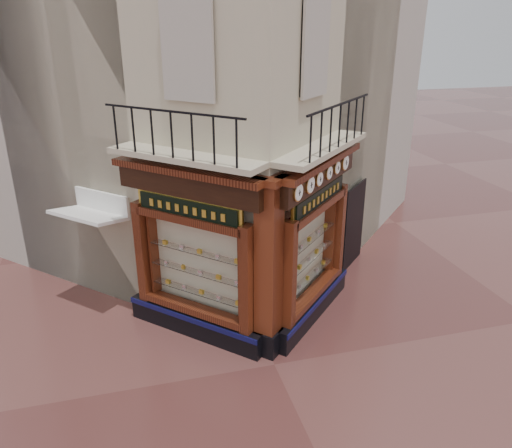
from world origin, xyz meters
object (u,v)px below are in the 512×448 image
object	(u,v)px
signboard_right	(320,197)
clock_a	(298,192)
clock_c	(319,179)
awning	(101,306)
clock_f	(345,162)
clock_e	(337,168)
signboard_left	(188,209)
corner_pilaster	(269,272)
clock_d	(329,173)
clock_b	(310,185)

from	to	relation	value
signboard_right	clock_a	bearing A→B (deg)	-175.38
clock_c	awning	world-z (taller)	clock_c
clock_c	awning	size ratio (longest dim) A/B	0.19
clock_c	clock_f	world-z (taller)	clock_f
clock_e	signboard_right	xyz separation A→B (m)	(-0.55, -0.40, -0.52)
clock_c	signboard_left	bearing A→B (deg)	128.35
clock_a	clock_c	size ratio (longest dim) A/B	1.14
corner_pilaster	clock_e	world-z (taller)	corner_pilaster
clock_d	awning	size ratio (longest dim) A/B	0.19
clock_d	signboard_right	bearing A→B (deg)	150.28
clock_e	signboard_left	xyz separation A→B (m)	(-3.48, -0.40, -0.52)
clock_d	clock_b	bearing A→B (deg)	-180.00
corner_pilaster	clock_e	bearing A→B (deg)	-10.00
awning	clock_c	bearing A→B (deg)	-159.09
signboard_right	clock_d	bearing A→B (deg)	-29.72
corner_pilaster	signboard_left	bearing A→B (deg)	100.25
clock_b	clock_e	world-z (taller)	clock_b
clock_c	clock_a	bearing A→B (deg)	180.00
clock_e	clock_d	bearing A→B (deg)	180.00
clock_b	clock_d	xyz separation A→B (m)	(0.71, 0.71, -0.00)
clock_a	signboard_left	size ratio (longest dim) A/B	0.19
clock_d	signboard_left	distance (m)	3.18
clock_b	awning	xyz separation A→B (m)	(-4.55, 2.51, -3.62)
clock_a	clock_c	world-z (taller)	clock_a
clock_b	clock_f	xyz separation A→B (m)	(1.41, 1.41, -0.00)
awning	corner_pilaster	bearing A→B (deg)	-173.74
clock_a	clock_f	distance (m)	2.56
clock_a	signboard_right	xyz separation A→B (m)	(0.89, 1.05, -0.52)
clock_e	clock_f	distance (m)	0.52
clock_b	clock_f	world-z (taller)	same
corner_pilaster	clock_d	xyz separation A→B (m)	(1.68, 1.07, 1.67)
awning	clock_e	bearing A→B (deg)	-149.63
clock_e	signboard_right	size ratio (longest dim) A/B	0.16
clock_a	signboard_left	world-z (taller)	clock_a
corner_pilaster	clock_f	bearing A→B (deg)	-8.26
clock_a	clock_b	xyz separation A→B (m)	(0.40, 0.40, 0.00)
clock_b	signboard_right	bearing A→B (deg)	7.79
clock_c	signboard_right	size ratio (longest dim) A/B	0.17
corner_pilaster	clock_f	xyz separation A→B (m)	(2.38, 1.78, 1.67)
clock_e	signboard_left	world-z (taller)	clock_e
clock_d	clock_e	size ratio (longest dim) A/B	1.02
clock_b	clock_f	distance (m)	2.00
clock_c	awning	bearing A→B (deg)	110.91
clock_c	clock_e	distance (m)	1.02
clock_d	signboard_right	xyz separation A→B (m)	(-0.22, -0.06, -0.52)
clock_a	clock_d	bearing A→B (deg)	0.00
clock_d	clock_e	world-z (taller)	clock_d
awning	clock_f	bearing A→B (deg)	-145.40
clock_a	clock_f	world-z (taller)	clock_f
clock_a	corner_pilaster	bearing A→B (deg)	131.77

